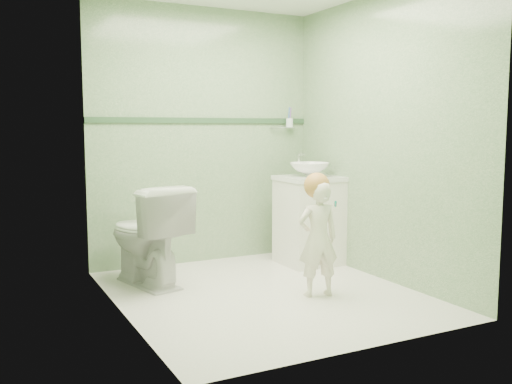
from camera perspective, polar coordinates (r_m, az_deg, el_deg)
ground at (r=4.50m, az=0.88°, el=-10.12°), size 2.50×2.50×0.00m
room_shell at (r=4.31m, az=0.91°, el=5.36°), size 2.50×2.54×2.40m
trim_stripe at (r=5.43m, az=-5.23°, el=7.14°), size 2.20×0.02×0.05m
vanity at (r=5.41m, az=5.32°, el=-2.96°), size 0.52×0.50×0.80m
counter at (r=5.36m, az=5.36°, el=1.37°), size 0.54×0.52×0.04m
basin at (r=5.35m, az=5.37°, el=2.26°), size 0.37×0.37×0.13m
faucet at (r=5.50m, az=4.35°, el=3.22°), size 0.03×0.13×0.18m
cup_holder at (r=5.77m, az=3.30°, el=6.90°), size 0.26×0.07×0.21m
toilet at (r=4.74m, az=-10.91°, el=-4.23°), size 0.64×0.90×0.83m
toddler at (r=4.36m, az=6.22°, el=-4.69°), size 0.35×0.26×0.88m
hair_cap at (r=4.32m, az=6.10°, el=0.65°), size 0.20×0.20×0.20m
teal_toothbrush at (r=4.24m, az=7.85°, el=-1.14°), size 0.11×0.14×0.08m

